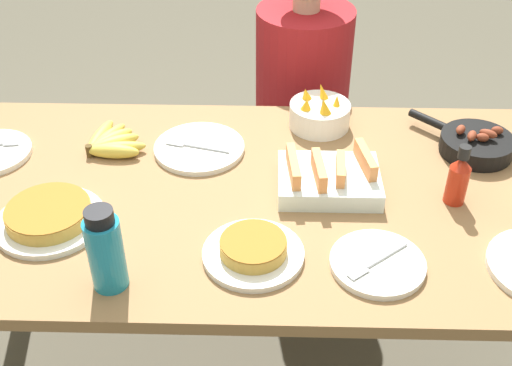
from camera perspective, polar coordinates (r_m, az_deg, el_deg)
The scene contains 13 objects.
ground_plane at distance 2.19m, azimuth 0.00°, elevation -15.71°, with size 14.00×14.00×0.00m, color #565142.
dining_table at distance 1.74m, azimuth 0.00°, elevation -3.00°, with size 1.84×0.90×0.71m.
banana_bunch at distance 1.89m, azimuth -12.87°, elevation 3.46°, with size 0.18×0.19×0.04m.
melon_tray at distance 1.69m, azimuth 6.47°, elevation 0.43°, with size 0.27×0.21×0.10m.
skillet at distance 1.92m, azimuth 18.89°, elevation 3.33°, with size 0.27×0.27×0.08m.
frittata_plate_center at distance 1.65m, azimuth -17.90°, elevation -2.84°, with size 0.27×0.27×0.05m.
frittata_plate_side at distance 1.48m, azimuth -0.17°, elevation -6.00°, with size 0.24×0.24×0.05m.
empty_plate_far_left at distance 1.50m, azimuth 10.75°, elevation -7.03°, with size 0.22×0.22×0.02m.
empty_plate_far_right at distance 1.85m, azimuth -5.07°, elevation 3.12°, with size 0.26×0.26×0.02m.
fruit_bowl_mango at distance 1.94m, azimuth 5.66°, elevation 6.13°, with size 0.18×0.18×0.12m.
water_bottle at distance 1.41m, azimuth -13.24°, elevation -5.87°, with size 0.08×0.08×0.21m.
hot_sauce_bottle at distance 1.69m, azimuth 17.55°, elevation 0.42°, with size 0.05×0.05×0.17m.
person_figure at distance 2.41m, azimuth 3.99°, elevation 5.40°, with size 0.37×0.37×1.18m.
Camera 1 is at (0.03, -1.33, 1.74)m, focal length 45.00 mm.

